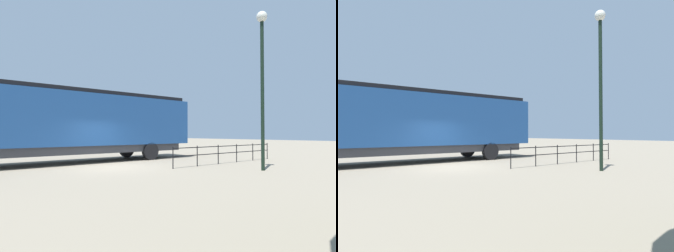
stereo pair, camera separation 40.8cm
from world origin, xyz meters
TOP-DOWN VIEW (x-y plane):
  - ground_plane at (0.00, 0.00)m, footprint 120.00×120.00m
  - locomotive at (-3.44, -1.23)m, footprint 3.14×17.40m
  - lamp_post at (5.43, 4.64)m, footprint 0.49×0.49m
  - platform_fence at (2.35, 5.99)m, footprint 0.05×8.27m

SIDE VIEW (x-z plane):
  - ground_plane at x=0.00m, z-range 0.00..0.00m
  - platform_fence at x=2.35m, z-range 0.15..1.21m
  - locomotive at x=-3.44m, z-range 0.25..4.40m
  - lamp_post at x=5.43m, z-range 1.25..8.57m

